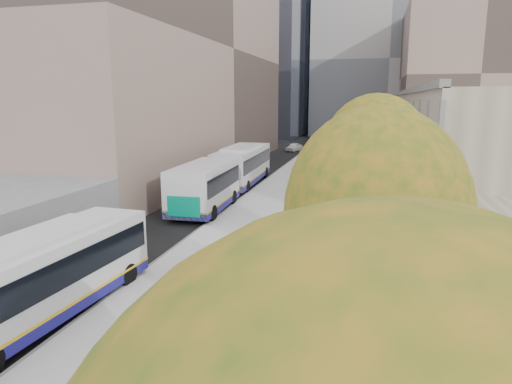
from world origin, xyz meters
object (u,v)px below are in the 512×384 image
(bus_far, at_px, (229,173))
(cyclist, at_px, (210,351))
(bus_shelter, at_px, (433,256))
(distant_car, at_px, (294,147))

(bus_far, bearing_deg, cyclist, -75.30)
(bus_shelter, distance_m, cyclist, 8.30)
(bus_shelter, xyz_separation_m, distant_car, (-13.11, 49.67, -1.59))
(bus_far, distance_m, distant_car, 31.64)
(bus_shelter, bearing_deg, distant_car, 104.79)
(bus_shelter, xyz_separation_m, cyclist, (-6.21, -5.32, -1.42))
(bus_shelter, height_order, bus_far, bus_far)
(cyclist, bearing_deg, bus_shelter, 51.93)
(bus_shelter, relative_size, bus_far, 0.23)
(cyclist, height_order, distant_car, cyclist)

